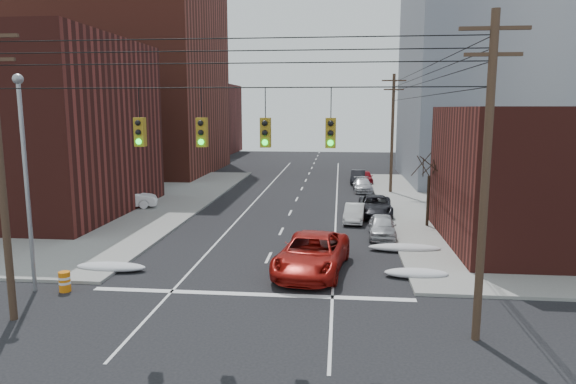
% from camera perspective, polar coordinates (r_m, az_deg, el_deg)
% --- Properties ---
extents(ground, '(160.00, 160.00, 0.00)m').
position_cam_1_polar(ground, '(16.75, -8.20, -19.01)').
color(ground, black).
rests_on(ground, ground).
extents(building_brick_tall, '(24.00, 20.00, 30.00)m').
position_cam_1_polar(building_brick_tall, '(68.54, -18.73, 14.75)').
color(building_brick_tall, maroon).
rests_on(building_brick_tall, ground).
extents(building_brick_far, '(22.00, 18.00, 12.00)m').
position_cam_1_polar(building_brick_far, '(93.17, -12.93, 7.89)').
color(building_brick_far, '#4A1B16').
rests_on(building_brick_far, ground).
extents(building_office, '(22.00, 20.00, 25.00)m').
position_cam_1_polar(building_office, '(61.25, 23.77, 12.82)').
color(building_office, gray).
rests_on(building_office, ground).
extents(building_glass, '(20.00, 18.00, 22.00)m').
position_cam_1_polar(building_glass, '(86.74, 19.68, 10.81)').
color(building_glass, gray).
rests_on(building_glass, ground).
extents(utility_pole_left, '(2.20, 0.28, 11.00)m').
position_cam_1_polar(utility_pole_left, '(21.27, -29.33, 2.35)').
color(utility_pole_left, '#473323').
rests_on(utility_pole_left, ground).
extents(utility_pole_right, '(2.20, 0.28, 11.00)m').
position_cam_1_polar(utility_pole_right, '(18.06, 21.11, 1.89)').
color(utility_pole_right, '#473323').
rests_on(utility_pole_right, ground).
extents(utility_pole_far, '(2.20, 0.28, 11.00)m').
position_cam_1_polar(utility_pole_far, '(48.57, 11.52, 6.60)').
color(utility_pole_far, '#473323').
rests_on(utility_pole_far, ground).
extents(traffic_signals, '(17.00, 0.42, 2.02)m').
position_cam_1_polar(traffic_signals, '(17.65, -6.10, 6.81)').
color(traffic_signals, black).
rests_on(traffic_signals, ground).
extents(street_light, '(0.44, 0.44, 9.32)m').
position_cam_1_polar(street_light, '(24.33, -27.19, 2.66)').
color(street_light, gray).
rests_on(street_light, ground).
extents(bare_tree, '(2.09, 2.20, 4.93)m').
position_cam_1_polar(bare_tree, '(35.23, 15.30, -0.17)').
color(bare_tree, black).
rests_on(bare_tree, ground).
extents(snow_nw, '(3.50, 1.08, 0.42)m').
position_cam_1_polar(snow_nw, '(26.93, -19.06, -7.86)').
color(snow_nw, silver).
rests_on(snow_nw, ground).
extents(snow_ne, '(3.00, 1.08, 0.42)m').
position_cam_1_polar(snow_ne, '(25.27, 14.05, -8.75)').
color(snow_ne, silver).
rests_on(snow_ne, ground).
extents(snow_east_far, '(4.00, 1.08, 0.42)m').
position_cam_1_polar(snow_east_far, '(29.55, 12.82, -6.06)').
color(snow_east_far, silver).
rests_on(snow_east_far, ground).
extents(red_pickup, '(3.88, 6.91, 1.82)m').
position_cam_1_polar(red_pickup, '(25.20, 2.68, -6.85)').
color(red_pickup, '#9D130E').
rests_on(red_pickup, ground).
extents(parked_car_a, '(1.82, 4.17, 1.40)m').
position_cam_1_polar(parked_car_a, '(32.33, 10.43, -3.76)').
color(parked_car_a, silver).
rests_on(parked_car_a, ground).
extents(parked_car_b, '(1.66, 3.91, 1.26)m').
position_cam_1_polar(parked_car_b, '(36.34, 7.39, -2.35)').
color(parked_car_b, silver).
rests_on(parked_car_b, ground).
extents(parked_car_c, '(2.63, 5.38, 1.47)m').
position_cam_1_polar(parked_car_c, '(38.71, 9.67, -1.52)').
color(parked_car_c, black).
rests_on(parked_car_c, ground).
extents(parked_car_d, '(1.91, 4.35, 1.24)m').
position_cam_1_polar(parked_car_d, '(49.69, 8.30, 0.76)').
color(parked_car_d, '#B3B3B8').
rests_on(parked_car_d, ground).
extents(parked_car_e, '(1.65, 4.01, 1.36)m').
position_cam_1_polar(parked_car_e, '(55.21, 8.53, 1.67)').
color(parked_car_e, maroon).
rests_on(parked_car_e, ground).
extents(parked_car_f, '(1.76, 4.31, 1.39)m').
position_cam_1_polar(parked_car_f, '(55.08, 7.80, 1.68)').
color(parked_car_f, black).
rests_on(parked_car_f, ground).
extents(lot_car_a, '(4.83, 2.82, 1.50)m').
position_cam_1_polar(lot_car_a, '(42.27, -17.44, -0.69)').
color(lot_car_a, white).
rests_on(lot_car_a, sidewalk_nw).
extents(lot_car_b, '(5.03, 3.70, 1.27)m').
position_cam_1_polar(lot_car_b, '(47.25, -17.23, 0.20)').
color(lot_car_b, silver).
rests_on(lot_car_b, sidewalk_nw).
extents(lot_car_c, '(5.51, 3.78, 1.48)m').
position_cam_1_polar(lot_car_c, '(40.23, -27.58, -1.83)').
color(lot_car_c, black).
rests_on(lot_car_c, sidewalk_nw).
extents(lot_car_d, '(3.85, 2.69, 1.22)m').
position_cam_1_polar(lot_car_d, '(51.08, -20.92, 0.63)').
color(lot_car_d, silver).
rests_on(lot_car_d, sidewalk_nw).
extents(construction_barrel, '(0.55, 0.55, 0.89)m').
position_cam_1_polar(construction_barrel, '(24.69, -23.57, -9.09)').
color(construction_barrel, orange).
rests_on(construction_barrel, ground).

